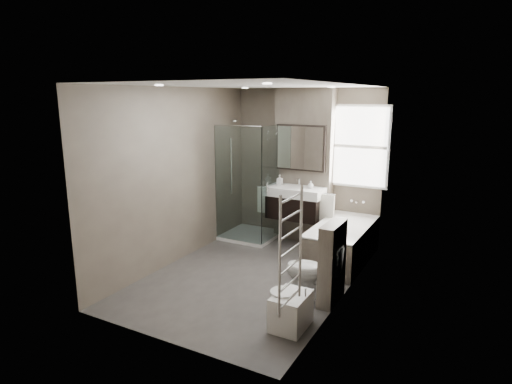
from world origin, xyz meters
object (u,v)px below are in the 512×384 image
Objects in this scene: vanity at (295,202)px; toilet at (313,271)px; bathtub at (342,241)px; bidet at (291,310)px.

vanity is 1.97m from toilet.
bathtub is 3.21× the size of bidet.
bidet is at bearing -87.59° from bathtub.
toilet is (0.05, -1.35, 0.04)m from bathtub.
bathtub is 2.13m from bidet.
vanity is 1.35× the size of toilet.
vanity is at bearing 112.45° from bidet.
bidet is (0.09, -2.13, -0.11)m from bathtub.
toilet is 0.80m from bidet.
toilet reaches higher than bidet.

